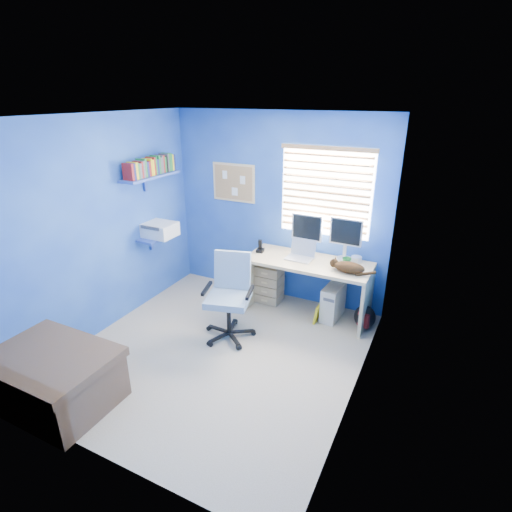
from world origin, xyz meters
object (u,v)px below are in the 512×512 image
at_px(laptop, 300,251).
at_px(desk, 307,287).
at_px(office_chair, 230,307).
at_px(tower_pc, 333,302).
at_px(cat, 349,267).

bearing_deg(laptop, desk, -2.88).
height_order(laptop, office_chair, office_chair).
distance_m(laptop, tower_pc, 0.78).
height_order(laptop, tower_pc, laptop).
xyz_separation_m(cat, tower_pc, (-0.19, 0.16, -0.58)).
distance_m(cat, office_chair, 1.47).
xyz_separation_m(desk, laptop, (-0.13, 0.01, 0.48)).
xyz_separation_m(tower_pc, office_chair, (-0.98, -0.92, 0.15)).
distance_m(laptop, office_chair, 1.14).
bearing_deg(cat, desk, 174.45).
relative_size(laptop, office_chair, 0.33).
bearing_deg(office_chair, cat, 32.86).
bearing_deg(laptop, cat, -8.85).
height_order(desk, laptop, laptop).
distance_m(laptop, cat, 0.68).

